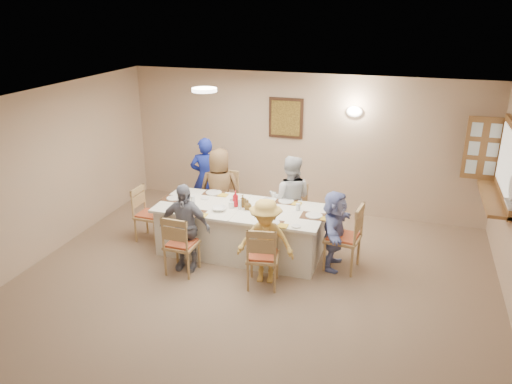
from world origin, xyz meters
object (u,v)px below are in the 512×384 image
(diner_front_right, at_px, (266,241))
(condiment_ketchup, at_px, (235,199))
(chair_left_end, at_px, (150,214))
(diner_front_left, at_px, (185,227))
(serving_hatch, at_px, (508,164))
(diner_right_end, at_px, (334,230))
(caregiver, at_px, (206,178))
(chair_right_end, at_px, (343,237))
(chair_front_right, at_px, (263,255))
(diner_back_left, at_px, (220,190))
(chair_back_left, at_px, (223,201))
(dining_table, at_px, (241,230))
(diner_back_right, at_px, (290,199))
(chair_front_left, at_px, (182,243))
(chair_back_right, at_px, (292,211))

(diner_front_right, distance_m, condiment_ketchup, 1.01)
(chair_left_end, bearing_deg, diner_front_left, -123.92)
(serving_hatch, distance_m, diner_right_end, 2.61)
(diner_front_left, relative_size, condiment_ketchup, 5.30)
(caregiver, bearing_deg, condiment_ketchup, 112.97)
(chair_left_end, relative_size, chair_right_end, 0.88)
(chair_front_right, bearing_deg, diner_back_left, -61.38)
(caregiver, bearing_deg, diner_back_left, 116.24)
(diner_back_left, xyz_separation_m, diner_front_left, (0.00, -1.36, -0.07))
(serving_hatch, distance_m, diner_front_right, 3.59)
(chair_back_left, relative_size, caregiver, 0.67)
(chair_left_end, bearing_deg, serving_hatch, -77.96)
(dining_table, distance_m, diner_front_right, 0.93)
(diner_back_left, height_order, diner_back_right, diner_back_left)
(chair_front_left, relative_size, condiment_ketchup, 3.70)
(dining_table, height_order, chair_right_end, chair_right_end)
(serving_hatch, bearing_deg, diner_front_left, -159.06)
(serving_hatch, relative_size, chair_back_left, 1.53)
(caregiver, bearing_deg, chair_back_left, 124.62)
(chair_back_left, height_order, condiment_ketchup, condiment_ketchup)
(dining_table, bearing_deg, chair_left_end, 180.00)
(diner_front_left, bearing_deg, chair_left_end, 141.97)
(chair_right_end, bearing_deg, diner_right_end, -82.95)
(serving_hatch, xyz_separation_m, diner_back_left, (-4.27, -0.27, -0.79))
(diner_back_right, xyz_separation_m, caregiver, (-1.65, 0.47, 0.02))
(chair_back_left, height_order, chair_front_right, chair_back_left)
(caregiver, bearing_deg, serving_hatch, 160.12)
(chair_back_right, xyz_separation_m, condiment_ketchup, (-0.68, -0.79, 0.43))
(chair_left_end, xyz_separation_m, diner_back_left, (0.95, 0.68, 0.27))
(diner_back_left, bearing_deg, chair_left_end, 24.34)
(chair_back_right, bearing_deg, caregiver, 178.89)
(chair_back_left, relative_size, diner_front_left, 0.75)
(serving_hatch, xyz_separation_m, chair_back_right, (-3.07, -0.15, -1.05))
(chair_back_left, bearing_deg, serving_hatch, 5.30)
(chair_front_right, xyz_separation_m, diner_front_right, (0.00, 0.12, 0.15))
(chair_right_end, distance_m, condiment_ketchup, 1.67)
(chair_front_left, bearing_deg, chair_back_left, -88.94)
(dining_table, relative_size, chair_left_end, 2.84)
(diner_front_right, bearing_deg, chair_front_right, -97.19)
(diner_front_left, bearing_deg, dining_table, 46.14)
(dining_table, height_order, diner_front_right, diner_front_right)
(chair_right_end, height_order, diner_front_right, diner_front_right)
(chair_back_left, height_order, diner_right_end, diner_right_end)
(chair_front_right, distance_m, condiment_ketchup, 1.14)
(chair_front_right, bearing_deg, diner_back_right, -100.41)
(dining_table, distance_m, chair_right_end, 1.55)
(chair_front_right, height_order, chair_left_end, chair_front_right)
(chair_back_right, xyz_separation_m, diner_back_right, (0.00, -0.12, 0.26))
(dining_table, bearing_deg, chair_back_left, 126.87)
(chair_front_left, xyz_separation_m, diner_front_right, (1.20, 0.12, 0.15))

